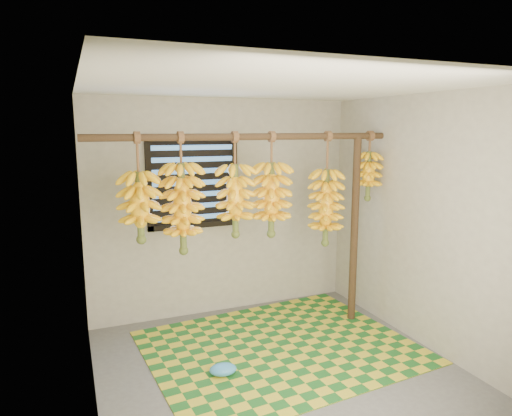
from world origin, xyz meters
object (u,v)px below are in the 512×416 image
woven_mat (280,347)px  banana_bunch_b (182,208)px  plastic_bag (223,369)px  banana_bunch_c (235,201)px  support_post (354,231)px  banana_bunch_a (140,207)px  banana_bunch_d (271,200)px  banana_bunch_e (326,207)px  banana_bunch_f (368,176)px

woven_mat → banana_bunch_b: 1.63m
plastic_bag → banana_bunch_c: bearing=60.2°
support_post → banana_bunch_b: (-1.86, 0.00, 0.37)m
banana_bunch_a → banana_bunch_c: same height
banana_bunch_d → banana_bunch_e: 0.63m
banana_bunch_c → banana_bunch_f: (1.50, 0.00, 0.18)m
woven_mat → banana_bunch_c: banana_bunch_c is taller
banana_bunch_a → banana_bunch_c: (0.88, -0.00, 0.00)m
support_post → woven_mat: (-1.01, -0.30, -0.99)m
banana_bunch_b → woven_mat: bearing=-19.8°
banana_bunch_b → banana_bunch_d: same height
support_post → banana_bunch_a: banana_bunch_a is taller
support_post → banana_bunch_d: bearing=180.0°
woven_mat → banana_bunch_a: size_ratio=2.55×
banana_bunch_c → woven_mat: bearing=-42.0°
woven_mat → banana_bunch_e: banana_bunch_e is taller
support_post → banana_bunch_d: (-0.98, 0.00, 0.39)m
support_post → plastic_bag: (-1.68, -0.58, -0.94)m
banana_bunch_d → banana_bunch_f: (1.13, 0.00, 0.19)m
banana_bunch_b → banana_bunch_d: (0.88, -0.00, 0.03)m
support_post → banana_bunch_e: banana_bunch_e is taller
banana_bunch_f → banana_bunch_c: bearing=180.0°
woven_mat → banana_bunch_e: bearing=24.9°
support_post → plastic_bag: 2.01m
support_post → banana_bunch_c: bearing=180.0°
support_post → banana_bunch_b: 1.89m
woven_mat → plastic_bag: size_ratio=10.37×
banana_bunch_c → plastic_bag: bearing=-119.8°
banana_bunch_a → banana_bunch_c: size_ratio=0.97×
support_post → banana_bunch_f: (0.15, 0.00, 0.58)m
plastic_bag → banana_bunch_e: size_ratio=0.20×
banana_bunch_d → banana_bunch_e: same height
plastic_bag → banana_bunch_a: banana_bunch_a is taller
plastic_bag → banana_bunch_a: bearing=133.5°
banana_bunch_c → banana_bunch_e: size_ratio=0.85×
banana_bunch_e → banana_bunch_c: bearing=180.0°
support_post → banana_bunch_e: bearing=-180.0°
banana_bunch_c → banana_bunch_d: 0.37m
banana_bunch_d → banana_bunch_e: (0.62, -0.00, -0.12)m
banana_bunch_b → banana_bunch_c: same height
support_post → banana_bunch_f: size_ratio=2.75×
banana_bunch_c → banana_bunch_f: same height
woven_mat → banana_bunch_d: (0.04, 0.30, 1.39)m
banana_bunch_a → banana_bunch_e: same height
support_post → woven_mat: size_ratio=0.82×
support_post → woven_mat: support_post is taller
support_post → banana_bunch_c: size_ratio=2.02×
banana_bunch_e → banana_bunch_f: (0.51, 0.00, 0.31)m
banana_bunch_f → banana_bunch_d: bearing=180.0°
banana_bunch_b → banana_bunch_c: (0.51, -0.00, 0.04)m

